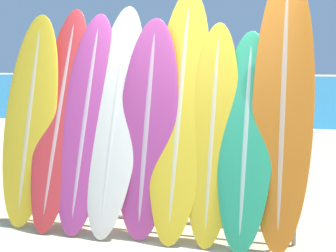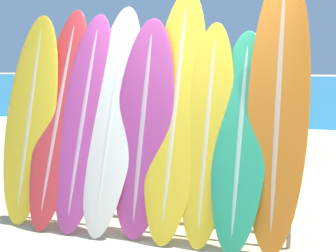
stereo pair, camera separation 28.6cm
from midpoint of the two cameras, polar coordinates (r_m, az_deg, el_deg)
ground_plane at (r=4.48m, az=-0.07°, el=-14.23°), size 160.00×160.00×0.00m
ocean_water at (r=41.51m, az=16.72°, el=4.87°), size 120.00×60.00×0.01m
surfboard_rack at (r=4.67m, az=-1.37°, el=-6.76°), size 2.89×0.04×0.94m
surfboard_slot_0 at (r=5.16m, az=-14.90°, el=1.06°), size 0.59×0.68×2.20m
surfboard_slot_1 at (r=5.01m, az=-11.53°, el=1.39°), size 0.52×0.95×2.27m
surfboard_slot_2 at (r=4.85m, az=-8.51°, el=0.88°), size 0.55×0.89×2.21m
surfboard_slot_3 at (r=4.72m, az=-5.07°, el=1.21°), size 0.54×0.95×2.29m
surfboard_slot_4 at (r=4.57m, az=-1.24°, el=0.07°), size 0.60×0.68×2.13m
surfboard_slot_5 at (r=4.53m, az=2.74°, el=1.93°), size 0.57×0.95×2.44m
surfboard_slot_6 at (r=4.40m, az=6.66°, el=-0.62°), size 0.48×0.75×2.08m
surfboard_slot_7 at (r=4.34m, az=10.68°, el=-1.37°), size 0.51×0.84×2.00m
surfboard_slot_8 at (r=4.35m, az=15.11°, el=2.52°), size 0.55×0.80×2.60m
person_near_water at (r=8.81m, az=13.92°, el=2.08°), size 0.27×0.21×1.58m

